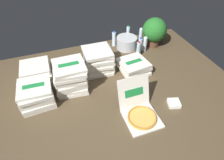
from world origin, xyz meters
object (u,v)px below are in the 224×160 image
Objects in this scene: water_bottle_0 at (141,35)px; water_bottle_4 at (128,33)px; pizza_stack_right_far at (36,72)px; pizza_stack_left_mid at (134,66)px; water_bottle_3 at (138,49)px; open_pizza_box at (140,111)px; ice_bucket at (127,43)px; potted_plant at (154,31)px; napkin_pile at (174,103)px; pizza_stack_right_near at (36,94)px; water_bottle_2 at (145,44)px; pizza_stack_left_far at (70,77)px; pizza_stack_center_far at (98,60)px; water_bottle_1 at (114,39)px; water_bottle_5 at (140,46)px.

water_bottle_0 and water_bottle_4 have the same top height.
pizza_stack_right_far is at bearing -161.53° from water_bottle_4.
water_bottle_3 reaches higher than pizza_stack_left_mid.
ice_bucket is at bearing 72.69° from open_pizza_box.
water_bottle_3 is at bearing 65.11° from open_pizza_box.
potted_plant reaches higher than open_pizza_box.
pizza_stack_right_far is 1.71m from napkin_pile.
napkin_pile is (-0.04, -1.00, -0.09)m from water_bottle_3.
open_pizza_box is 0.43m from napkin_pile.
potted_plant is (0.81, 1.19, 0.18)m from open_pizza_box.
ice_bucket is 0.45m from potted_plant.
water_bottle_0 is 1.00× the size of water_bottle_3.
water_bottle_2 is at bearing 18.30° from pizza_stack_right_near.
pizza_stack_left_far is 0.88× the size of potted_plant.
pizza_stack_center_far is at bearing 29.23° from pizza_stack_left_far.
open_pizza_box is 1.14m from pizza_stack_right_near.
water_bottle_2 is 1.00× the size of water_bottle_3.
water_bottle_1 is 1.42m from napkin_pile.
pizza_stack_right_near is 1.61m from water_bottle_5.
ice_bucket reaches higher than napkin_pile.
potted_plant is at bearing 6.34° from pizza_stack_right_far.
water_bottle_0 is 0.28m from water_bottle_2.
ice_bucket is at bearing -118.35° from water_bottle_4.
ice_bucket is 1.28× the size of water_bottle_5.
water_bottle_4 is (1.10, 0.83, -0.06)m from pizza_stack_left_far.
water_bottle_2 reaches higher than pizza_stack_right_far.
pizza_stack_left_mid is 0.72m from napkin_pile.
water_bottle_5 is at bearing -118.05° from water_bottle_0.
napkin_pile is (0.60, -0.89, -0.14)m from pizza_stack_center_far.
water_bottle_3 reaches higher than pizza_stack_right_near.
ice_bucket is 0.69× the size of potted_plant.
pizza_stack_left_mid is 1.61× the size of water_bottle_4.
ice_bucket is (1.38, 0.71, -0.03)m from pizza_stack_right_near.
pizza_stack_left_far is 1.20m from water_bottle_5.
potted_plant is at bearing -50.64° from water_bottle_0.
water_bottle_3 is (0.46, 1.00, 0.05)m from open_pizza_box.
napkin_pile is (-0.11, -1.09, -0.09)m from water_bottle_5.
water_bottle_2 is at bearing -76.15° from water_bottle_4.
water_bottle_2 is (0.61, 1.09, 0.05)m from open_pizza_box.
pizza_stack_right_near is 1.48m from water_bottle_1.
pizza_stack_left_mid is at bearing 3.09° from pizza_stack_left_far.
water_bottle_2 and water_bottle_5 have the same top height.
pizza_stack_left_mid is at bearing -13.59° from pizza_stack_right_far.
pizza_stack_right_far is 1.39m from ice_bucket.
water_bottle_3 is (0.07, -0.27, 0.03)m from ice_bucket.
pizza_stack_center_far is at bearing 21.80° from pizza_stack_right_near.
pizza_stack_left_far is at bearing 13.34° from pizza_stack_right_near.
pizza_stack_left_far is (-0.84, -0.05, 0.10)m from pizza_stack_left_mid.
pizza_stack_right_near is at bearing 150.41° from open_pizza_box.
potted_plant is (0.35, 0.19, 0.13)m from water_bottle_3.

